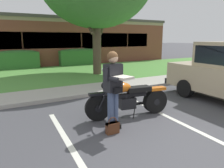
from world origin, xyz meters
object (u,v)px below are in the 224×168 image
(rider_person, at_px, (114,84))
(hedge_center_left, at_px, (80,57))
(handbag, at_px, (112,127))
(hedge_left, at_px, (19,59))
(motorcycle, at_px, (131,98))
(brick_building, at_px, (14,41))

(rider_person, distance_m, hedge_center_left, 11.61)
(handbag, height_order, hedge_left, hedge_left)
(motorcycle, distance_m, rider_person, 1.06)
(motorcycle, height_order, brick_building, brick_building)
(hedge_left, bearing_deg, rider_person, -86.40)
(motorcycle, distance_m, handbag, 1.19)
(motorcycle, height_order, handbag, motorcycle)
(rider_person, bearing_deg, brick_building, 91.19)
(hedge_center_left, distance_m, brick_building, 7.29)
(motorcycle, distance_m, hedge_center_left, 10.93)
(motorcycle, bearing_deg, handbag, -143.94)
(brick_building, bearing_deg, hedge_left, -93.21)
(rider_person, height_order, brick_building, brick_building)
(hedge_center_left, xyz_separation_m, brick_building, (-3.84, 6.09, 1.12))
(brick_building, bearing_deg, handbag, -89.27)
(rider_person, distance_m, brick_building, 17.19)
(motorcycle, relative_size, brick_building, 0.09)
(hedge_center_left, bearing_deg, handbag, -107.80)
(brick_building, bearing_deg, rider_person, -88.81)
(motorcycle, height_order, rider_person, rider_person)
(hedge_center_left, bearing_deg, hedge_left, 180.00)
(handbag, relative_size, brick_building, 0.01)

